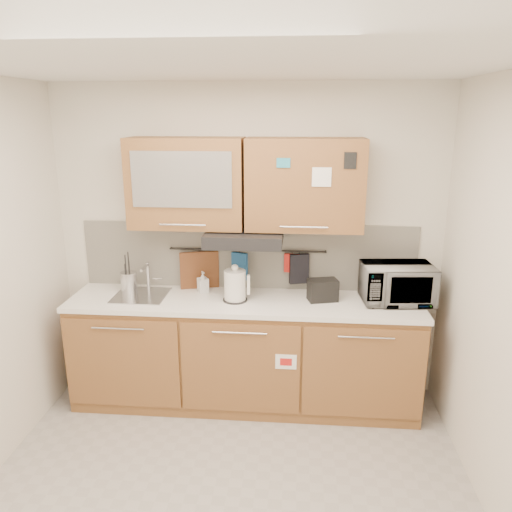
# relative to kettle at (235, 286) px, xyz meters

# --- Properties ---
(floor) EXTENTS (3.20, 3.20, 0.00)m
(floor) POSITION_rel_kettle_xyz_m (0.07, -1.17, -1.04)
(floor) COLOR #9E9993
(floor) RESTS_ON ground
(ceiling) EXTENTS (3.20, 3.20, 0.00)m
(ceiling) POSITION_rel_kettle_xyz_m (0.07, -1.17, 1.56)
(ceiling) COLOR white
(ceiling) RESTS_ON wall_back
(wall_back) EXTENTS (3.20, 0.00, 3.20)m
(wall_back) POSITION_rel_kettle_xyz_m (0.07, 0.33, 0.26)
(wall_back) COLOR silver
(wall_back) RESTS_ON ground
(base_cabinet) EXTENTS (2.80, 0.64, 0.88)m
(base_cabinet) POSITION_rel_kettle_xyz_m (0.07, 0.03, -0.64)
(base_cabinet) COLOR olive
(base_cabinet) RESTS_ON floor
(countertop) EXTENTS (2.82, 0.62, 0.04)m
(countertop) POSITION_rel_kettle_xyz_m (0.07, 0.02, -0.14)
(countertop) COLOR white
(countertop) RESTS_ON base_cabinet
(backsplash) EXTENTS (2.80, 0.02, 0.56)m
(backsplash) POSITION_rel_kettle_xyz_m (0.07, 0.32, 0.16)
(backsplash) COLOR silver
(backsplash) RESTS_ON countertop
(upper_cabinets) EXTENTS (1.82, 0.37, 0.70)m
(upper_cabinets) POSITION_rel_kettle_xyz_m (0.06, 0.16, 0.79)
(upper_cabinets) COLOR olive
(upper_cabinets) RESTS_ON wall_back
(range_hood) EXTENTS (0.60, 0.46, 0.10)m
(range_hood) POSITION_rel_kettle_xyz_m (0.07, 0.08, 0.38)
(range_hood) COLOR black
(range_hood) RESTS_ON upper_cabinets
(sink) EXTENTS (0.42, 0.40, 0.26)m
(sink) POSITION_rel_kettle_xyz_m (-0.78, 0.04, -0.12)
(sink) COLOR silver
(sink) RESTS_ON countertop
(utensil_rail) EXTENTS (1.30, 0.02, 0.02)m
(utensil_rail) POSITION_rel_kettle_xyz_m (0.07, 0.28, 0.22)
(utensil_rail) COLOR black
(utensil_rail) RESTS_ON backsplash
(utensil_crock) EXTENTS (0.14, 0.14, 0.34)m
(utensil_crock) POSITION_rel_kettle_xyz_m (-0.91, 0.13, -0.03)
(utensil_crock) COLOR #B6B6BA
(utensil_crock) RESTS_ON countertop
(kettle) EXTENTS (0.22, 0.19, 0.30)m
(kettle) POSITION_rel_kettle_xyz_m (0.00, 0.00, 0.00)
(kettle) COLOR silver
(kettle) RESTS_ON countertop
(toaster) EXTENTS (0.26, 0.19, 0.17)m
(toaster) POSITION_rel_kettle_xyz_m (0.69, 0.06, -0.03)
(toaster) COLOR black
(toaster) RESTS_ON countertop
(microwave) EXTENTS (0.57, 0.42, 0.30)m
(microwave) POSITION_rel_kettle_xyz_m (1.27, 0.09, 0.03)
(microwave) COLOR #999999
(microwave) RESTS_ON countertop
(soap_bottle) EXTENTS (0.11, 0.11, 0.18)m
(soap_bottle) POSITION_rel_kettle_xyz_m (-0.29, 0.17, -0.03)
(soap_bottle) COLOR #999999
(soap_bottle) RESTS_ON countertop
(cutting_board) EXTENTS (0.32, 0.11, 0.40)m
(cutting_board) POSITION_rel_kettle_xyz_m (-0.34, 0.27, -0.00)
(cutting_board) COLOR brown
(cutting_board) RESTS_ON utensil_rail
(oven_mitt) EXTENTS (0.14, 0.08, 0.23)m
(oven_mitt) POSITION_rel_kettle_xyz_m (0.00, 0.27, 0.08)
(oven_mitt) COLOR #1D4D86
(oven_mitt) RESTS_ON utensil_rail
(dark_pouch) EXTENTS (0.17, 0.09, 0.25)m
(dark_pouch) POSITION_rel_kettle_xyz_m (0.50, 0.27, 0.07)
(dark_pouch) COLOR black
(dark_pouch) RESTS_ON utensil_rail
(pot_holder) EXTENTS (0.13, 0.04, 0.16)m
(pot_holder) POSITION_rel_kettle_xyz_m (0.44, 0.27, 0.12)
(pot_holder) COLOR red
(pot_holder) RESTS_ON utensil_rail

